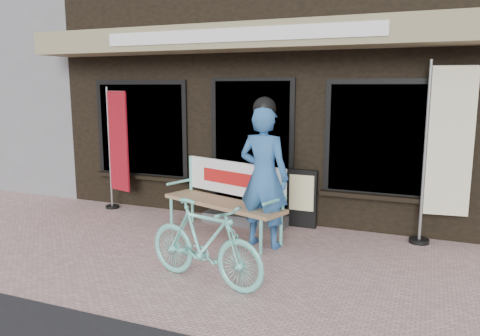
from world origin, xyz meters
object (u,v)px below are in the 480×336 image
at_px(person, 264,174).
at_px(bicycle, 205,243).
at_px(menu_stand, 302,198).
at_px(bench, 228,193).
at_px(nobori_cream, 445,152).
at_px(nobori_red, 117,148).

distance_m(person, bicycle, 1.46).
xyz_separation_m(person, menu_stand, (0.26, 0.99, -0.51)).
bearing_deg(bench, nobori_cream, 32.57).
bearing_deg(bench, menu_stand, 59.51).
bearing_deg(menu_stand, bench, -138.47).
height_order(bench, nobori_cream, nobori_cream).
xyz_separation_m(nobori_red, menu_stand, (3.11, 0.23, -0.62)).
height_order(bicycle, nobori_red, nobori_red).
xyz_separation_m(nobori_red, nobori_cream, (4.99, 0.15, 0.18)).
height_order(person, bicycle, person).
bearing_deg(person, nobori_cream, 28.83).
bearing_deg(menu_stand, bicycle, -99.59).
distance_m(bicycle, menu_stand, 2.39).
height_order(person, nobori_red, nobori_red).
height_order(nobori_red, menu_stand, nobori_red).
relative_size(person, nobori_red, 0.94).
relative_size(bench, bicycle, 1.31).
bearing_deg(nobori_red, nobori_cream, 18.46).
bearing_deg(nobori_red, person, 1.69).
bearing_deg(nobori_cream, bench, -173.33).
bearing_deg(bicycle, nobori_red, 64.24).
bearing_deg(menu_stand, nobori_red, -174.89).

